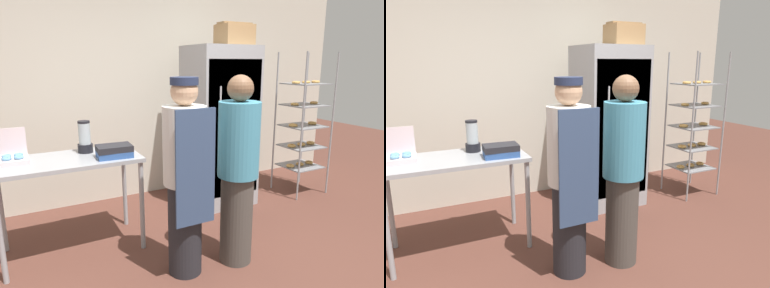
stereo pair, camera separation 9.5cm
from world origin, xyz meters
TOP-DOWN VIEW (x-y plane):
  - ground_plane at (0.00, 0.00)m, footprint 14.00×14.00m
  - back_wall at (0.00, 2.30)m, footprint 6.40×0.12m
  - refrigerator at (0.78, 1.54)m, footprint 0.75×0.68m
  - baking_rack at (1.94, 1.33)m, footprint 0.55×0.51m
  - prep_counter at (-1.03, 1.18)m, footprint 1.23×0.63m
  - donut_box at (-1.46, 1.23)m, footprint 0.24×0.24m
  - blender_pitcher at (-0.85, 1.32)m, footprint 0.14×0.14m
  - binder_stack at (-0.65, 1.04)m, footprint 0.32×0.23m
  - cardboard_storage_box at (0.92, 1.49)m, footprint 0.39×0.30m
  - person_baker at (-0.27, 0.39)m, footprint 0.34×0.36m
  - person_customer at (0.20, 0.33)m, footprint 0.34×0.34m

SIDE VIEW (x-z plane):
  - ground_plane at x=0.00m, z-range 0.00..0.00m
  - prep_counter at x=-1.03m, z-range 0.34..1.23m
  - person_customer at x=0.20m, z-range 0.02..1.64m
  - person_baker at x=-0.27m, z-range 0.03..1.64m
  - baking_rack at x=1.94m, z-range -0.02..1.82m
  - donut_box at x=-1.46m, z-range 0.79..1.08m
  - binder_stack at x=-0.65m, z-range 0.89..1.00m
  - refrigerator at x=0.78m, z-range 0.00..1.90m
  - blender_pitcher at x=-0.85m, z-range 0.87..1.17m
  - back_wall at x=0.00m, z-range 0.00..3.04m
  - cardboard_storage_box at x=0.92m, z-range 1.90..2.15m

